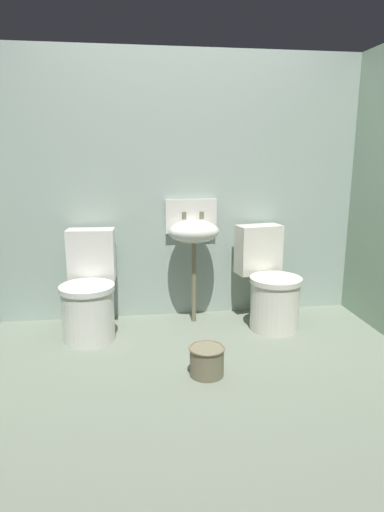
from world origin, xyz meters
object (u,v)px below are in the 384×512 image
(bucket, at_px, (207,360))
(sink, at_px, (193,230))
(toilet_left, at_px, (89,294))
(toilet_right, at_px, (270,286))

(bucket, bearing_deg, sink, 86.85)
(sink, xyz_separation_m, bucket, (-0.05, -0.93, -0.66))
(sink, bearing_deg, toilet_left, -167.03)
(toilet_left, relative_size, toilet_right, 1.00)
(toilet_right, bearing_deg, bucket, 38.30)
(toilet_right, distance_m, bucket, 1.00)
(bucket, bearing_deg, toilet_right, 49.25)
(toilet_left, xyz_separation_m, bucket, (0.77, -0.74, -0.22))
(toilet_left, xyz_separation_m, sink, (0.82, 0.19, 0.43))
(sink, bearing_deg, toilet_right, -17.75)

